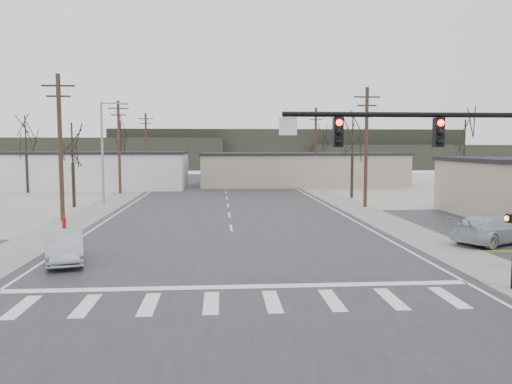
# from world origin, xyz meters

# --- Properties ---
(ground) EXTENTS (140.00, 140.00, 0.00)m
(ground) POSITION_xyz_m (0.00, 0.00, 0.00)
(ground) COLOR silver
(ground) RESTS_ON ground
(main_road) EXTENTS (18.00, 110.00, 0.05)m
(main_road) POSITION_xyz_m (0.00, 15.00, 0.02)
(main_road) COLOR #272729
(main_road) RESTS_ON ground
(cross_road) EXTENTS (90.00, 10.00, 0.04)m
(cross_road) POSITION_xyz_m (0.00, 0.00, 0.02)
(cross_road) COLOR #272729
(cross_road) RESTS_ON ground
(sidewalk_left) EXTENTS (3.00, 90.00, 0.06)m
(sidewalk_left) POSITION_xyz_m (-10.60, 20.00, 0.03)
(sidewalk_left) COLOR gray
(sidewalk_left) RESTS_ON ground
(sidewalk_right) EXTENTS (3.00, 90.00, 0.06)m
(sidewalk_right) POSITION_xyz_m (10.60, 20.00, 0.03)
(sidewalk_right) COLOR gray
(sidewalk_right) RESTS_ON ground
(traffic_signal_mast) EXTENTS (8.95, 0.43, 7.20)m
(traffic_signal_mast) POSITION_xyz_m (7.89, -6.20, 4.67)
(traffic_signal_mast) COLOR black
(traffic_signal_mast) RESTS_ON ground
(fire_hydrant) EXTENTS (0.24, 0.24, 0.87)m
(fire_hydrant) POSITION_xyz_m (-10.20, 8.00, 0.45)
(fire_hydrant) COLOR #A50C0C
(fire_hydrant) RESTS_ON ground
(building_left_far) EXTENTS (22.30, 12.30, 4.50)m
(building_left_far) POSITION_xyz_m (-16.00, 40.00, 2.26)
(building_left_far) COLOR silver
(building_left_far) RESTS_ON ground
(building_right_far) EXTENTS (26.30, 14.30, 4.30)m
(building_right_far) POSITION_xyz_m (10.00, 44.00, 2.15)
(building_right_far) COLOR tan
(building_right_far) RESTS_ON ground
(upole_left_b) EXTENTS (2.20, 0.30, 10.00)m
(upole_left_b) POSITION_xyz_m (-11.50, 12.00, 5.22)
(upole_left_b) COLOR #4C3123
(upole_left_b) RESTS_ON ground
(upole_left_c) EXTENTS (2.20, 0.30, 10.00)m
(upole_left_c) POSITION_xyz_m (-11.50, 32.00, 5.22)
(upole_left_c) COLOR #4C3123
(upole_left_c) RESTS_ON ground
(upole_left_d) EXTENTS (2.20, 0.30, 10.00)m
(upole_left_d) POSITION_xyz_m (-11.50, 52.00, 5.22)
(upole_left_d) COLOR #4C3123
(upole_left_d) RESTS_ON ground
(upole_right_a) EXTENTS (2.20, 0.30, 10.00)m
(upole_right_a) POSITION_xyz_m (11.50, 18.00, 5.22)
(upole_right_a) COLOR #4C3123
(upole_right_a) RESTS_ON ground
(upole_right_b) EXTENTS (2.20, 0.30, 10.00)m
(upole_right_b) POSITION_xyz_m (11.50, 40.00, 5.22)
(upole_right_b) COLOR #4C3123
(upole_right_b) RESTS_ON ground
(streetlight_main) EXTENTS (2.40, 0.25, 9.00)m
(streetlight_main) POSITION_xyz_m (-10.80, 22.00, 5.09)
(streetlight_main) COLOR gray
(streetlight_main) RESTS_ON ground
(tree_left_near) EXTENTS (3.30, 3.30, 7.35)m
(tree_left_near) POSITION_xyz_m (-13.00, 20.00, 5.23)
(tree_left_near) COLOR #2C241B
(tree_left_near) RESTS_ON ground
(tree_right_mid) EXTENTS (3.74, 3.74, 8.33)m
(tree_right_mid) POSITION_xyz_m (12.50, 26.00, 5.93)
(tree_right_mid) COLOR #2C241B
(tree_right_mid) RESTS_ON ground
(tree_left_far) EXTENTS (3.96, 3.96, 8.82)m
(tree_left_far) POSITION_xyz_m (-14.00, 46.00, 6.28)
(tree_left_far) COLOR #2C241B
(tree_left_far) RESTS_ON ground
(tree_right_far) EXTENTS (3.52, 3.52, 7.84)m
(tree_right_far) POSITION_xyz_m (15.00, 52.00, 5.58)
(tree_right_far) COLOR #2C241B
(tree_right_far) RESTS_ON ground
(tree_lot) EXTENTS (3.52, 3.52, 7.84)m
(tree_lot) POSITION_xyz_m (22.00, 22.00, 5.58)
(tree_lot) COLOR #2C241B
(tree_lot) RESTS_ON ground
(tree_left_mid) EXTENTS (3.96, 3.96, 8.82)m
(tree_left_mid) POSITION_xyz_m (-22.00, 34.00, 6.28)
(tree_left_mid) COLOR #2C241B
(tree_left_mid) RESTS_ON ground
(hill_left) EXTENTS (70.00, 18.00, 7.00)m
(hill_left) POSITION_xyz_m (-35.00, 92.00, 3.50)
(hill_left) COLOR #333026
(hill_left) RESTS_ON ground
(hill_center) EXTENTS (80.00, 18.00, 9.00)m
(hill_center) POSITION_xyz_m (15.00, 96.00, 4.50)
(hill_center) COLOR #333026
(hill_center) RESTS_ON ground
(hill_right) EXTENTS (60.00, 18.00, 5.50)m
(hill_right) POSITION_xyz_m (50.00, 90.00, 2.75)
(hill_right) COLOR #333026
(hill_right) RESTS_ON ground
(sedan_crossing) EXTENTS (2.58, 4.45, 1.39)m
(sedan_crossing) POSITION_xyz_m (-7.50, -0.73, 0.74)
(sedan_crossing) COLOR #9B9FA5
(sedan_crossing) RESTS_ON main_road
(car_far_a) EXTENTS (2.01, 4.66, 1.34)m
(car_far_a) POSITION_xyz_m (-0.45, 39.98, 0.71)
(car_far_a) COLOR black
(car_far_a) RESTS_ON main_road
(car_far_b) EXTENTS (2.23, 4.45, 1.45)m
(car_far_b) POSITION_xyz_m (-0.82, 58.88, 0.77)
(car_far_b) COLOR black
(car_far_b) RESTS_ON main_road
(car_parked_silver) EXTENTS (5.66, 4.30, 1.53)m
(car_parked_silver) POSITION_xyz_m (13.66, 2.02, 0.80)
(car_parked_silver) COLOR #ACAFB7
(car_parked_silver) RESTS_ON parking_lot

